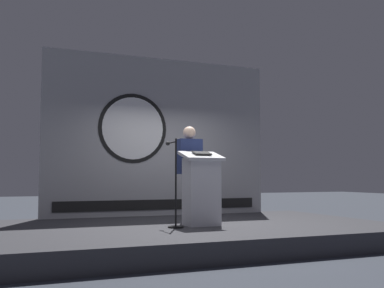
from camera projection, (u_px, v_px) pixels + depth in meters
The scene contains 6 objects.
ground_plane at pixel (195, 243), 7.50m from camera, with size 40.00×40.00×0.00m, color #383D47.
stage_platform at pixel (195, 233), 7.51m from camera, with size 6.40×4.00×0.30m, color #333338.
banner_display at pixel (159, 137), 9.33m from camera, with size 4.66×0.12×3.20m.
podium at pixel (201, 189), 7.34m from camera, with size 0.64×0.50×1.20m.
speaker_person at pixel (189, 173), 7.79m from camera, with size 0.40×0.26×1.64m.
microphone_stand at pixel (175, 196), 7.06m from camera, with size 0.24×0.54×1.37m.
Camera 1 is at (-2.91, -7.02, 1.07)m, focal length 42.88 mm.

